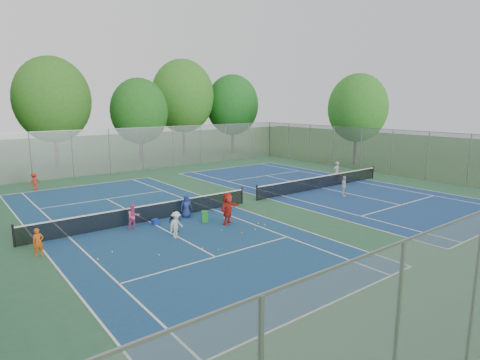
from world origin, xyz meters
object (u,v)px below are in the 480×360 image
at_px(net_left, 148,213).
at_px(net_right, 322,182).
at_px(instructor, 336,172).
at_px(ball_crate, 155,222).
at_px(ball_hopper, 205,217).

distance_m(net_left, net_right, 14.00).
bearing_deg(instructor, net_left, 5.03).
bearing_deg(net_left, instructor, 2.11).
bearing_deg(net_left, ball_crate, -84.65).
bearing_deg(ball_crate, net_right, 2.83).
distance_m(ball_crate, ball_hopper, 2.61).
xyz_separation_m(net_left, instructor, (16.31, 0.60, 0.41)).
height_order(net_left, net_right, same).
height_order(net_right, ball_crate, net_right).
height_order(net_left, instructor, instructor).
distance_m(net_right, instructor, 2.42).
height_order(net_left, ball_crate, net_left).
relative_size(net_left, ball_hopper, 20.66).
xyz_separation_m(ball_crate, instructor, (16.24, 1.29, 0.73)).
height_order(net_right, instructor, instructor).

